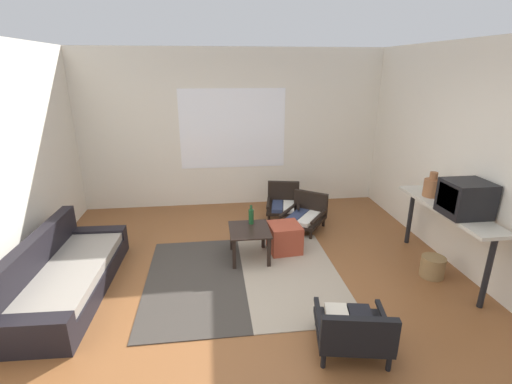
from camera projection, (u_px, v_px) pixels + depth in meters
ground_plane at (253, 300)px, 3.95m from camera, size 7.80×7.80×0.00m
far_wall_with_window at (233, 129)px, 6.38m from camera, size 5.60×0.13×2.70m
side_wall_right at (485, 164)px, 4.10m from camera, size 0.12×6.60×2.70m
area_rug at (244, 277)px, 4.37m from camera, size 2.30×2.01×0.01m
couch at (63, 276)px, 4.02m from camera, size 0.86×2.06×0.65m
coffee_table at (249, 235)px, 4.72m from camera, size 0.51×0.58×0.41m
armchair_by_window at (283, 202)px, 6.03m from camera, size 0.62×0.63×0.58m
armchair_striped_foreground at (353, 330)px, 3.16m from camera, size 0.72×0.70×0.51m
armchair_corner at (305, 214)px, 5.66m from camera, size 0.81×0.83×0.53m
ottoman_orange at (284, 238)px, 4.95m from camera, size 0.45×0.45×0.39m
console_shelf at (447, 214)px, 4.31m from camera, size 0.38×1.62×0.84m
crt_television at (466, 198)px, 3.98m from camera, size 0.45×0.41×0.39m
clay_vase at (432, 187)px, 4.58m from camera, size 0.20×0.20×0.31m
glass_bottle at (251, 216)px, 4.82m from camera, size 0.07×0.07×0.26m
wicker_basket at (433, 267)px, 4.37m from camera, size 0.28×0.28×0.25m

